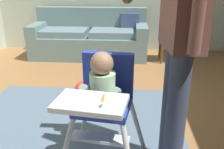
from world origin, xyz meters
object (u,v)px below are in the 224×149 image
(couch, at_px, (90,38))
(high_chair, at_px, (103,93))
(adult_standing, at_px, (180,42))
(sippy_cup, at_px, (171,28))
(toy_ball, at_px, (84,90))
(side_table, at_px, (172,40))

(couch, distance_m, high_chair, 3.06)
(high_chair, bearing_deg, adult_standing, 104.23)
(high_chair, relative_size, sippy_cup, 9.25)
(high_chair, distance_m, toy_ball, 1.31)
(high_chair, xyz_separation_m, side_table, (0.89, 2.76, -0.25))
(sippy_cup, bearing_deg, high_chair, -107.21)
(couch, distance_m, toy_ball, 1.87)
(sippy_cup, bearing_deg, adult_standing, -97.81)
(couch, distance_m, side_table, 1.47)
(toy_ball, xyz_separation_m, sippy_cup, (1.21, 1.61, 0.45))
(couch, height_order, toy_ball, couch)
(high_chair, distance_m, adult_standing, 0.60)
(toy_ball, bearing_deg, adult_standing, -52.54)
(high_chair, bearing_deg, couch, -161.54)
(adult_standing, xyz_separation_m, toy_ball, (-0.84, 1.10, -0.86))
(high_chair, height_order, sippy_cup, high_chair)
(high_chair, relative_size, toy_ball, 4.02)
(adult_standing, bearing_deg, sippy_cup, -103.93)
(side_table, bearing_deg, high_chair, -107.78)
(high_chair, bearing_deg, toy_ball, -154.94)
(couch, relative_size, side_table, 4.01)
(adult_standing, distance_m, sippy_cup, 2.76)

